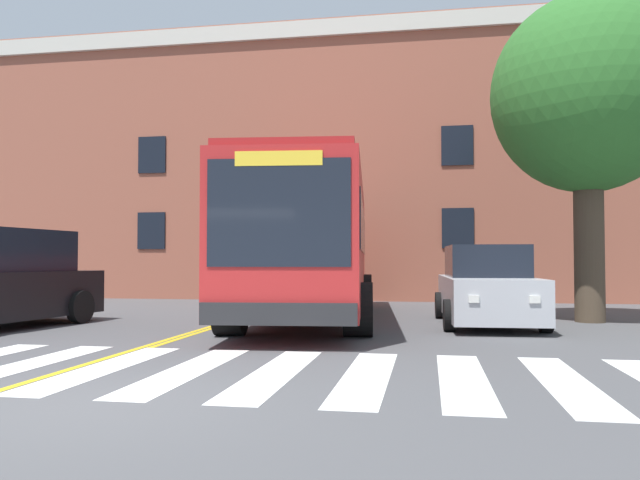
{
  "coord_description": "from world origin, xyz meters",
  "views": [
    {
      "loc": [
        3.45,
        -5.83,
        1.45
      ],
      "look_at": [
        1.01,
        8.28,
        1.93
      ],
      "focal_mm": 35.0,
      "sensor_mm": 36.0,
      "label": 1
    }
  ],
  "objects_px": {
    "city_bus": "(310,243)",
    "car_tan_behind_bus": "(370,269)",
    "street_tree_curbside_large": "(587,96)",
    "car_silver_far_lane": "(486,288)"
  },
  "relations": [
    {
      "from": "car_tan_behind_bus",
      "to": "city_bus",
      "type": "bearing_deg",
      "value": -92.65
    },
    {
      "from": "car_silver_far_lane",
      "to": "street_tree_curbside_large",
      "type": "xyz_separation_m",
      "value": [
        2.46,
        1.02,
        4.56
      ]
    },
    {
      "from": "street_tree_curbside_large",
      "to": "car_silver_far_lane",
      "type": "bearing_deg",
      "value": -157.46
    },
    {
      "from": "car_tan_behind_bus",
      "to": "car_silver_far_lane",
      "type": "bearing_deg",
      "value": -72.02
    },
    {
      "from": "city_bus",
      "to": "car_silver_far_lane",
      "type": "height_order",
      "value": "city_bus"
    },
    {
      "from": "car_tan_behind_bus",
      "to": "street_tree_curbside_large",
      "type": "distance_m",
      "value": 12.73
    },
    {
      "from": "car_silver_far_lane",
      "to": "car_tan_behind_bus",
      "type": "distance_m",
      "value": 11.9
    },
    {
      "from": "city_bus",
      "to": "car_tan_behind_bus",
      "type": "relative_size",
      "value": 2.22
    },
    {
      "from": "city_bus",
      "to": "car_tan_behind_bus",
      "type": "height_order",
      "value": "city_bus"
    },
    {
      "from": "street_tree_curbside_large",
      "to": "car_tan_behind_bus",
      "type": "bearing_deg",
      "value": 120.79
    }
  ]
}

